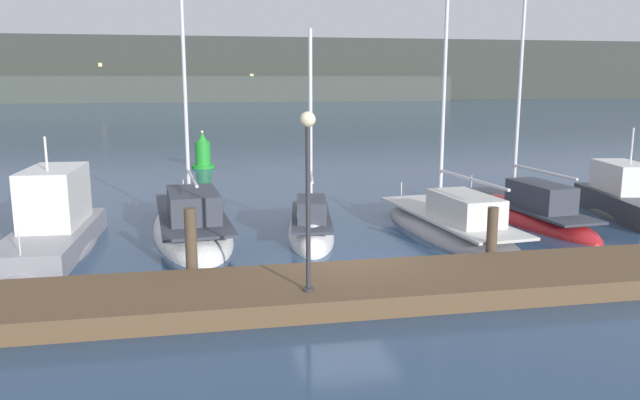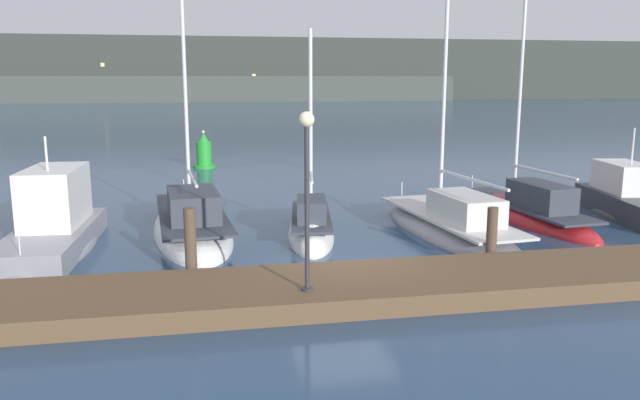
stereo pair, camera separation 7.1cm
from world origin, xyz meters
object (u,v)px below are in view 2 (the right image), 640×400
Objects in this scene: sailboat_berth_5 at (450,228)px; dock_lamppost at (307,172)px; sailboat_berth_3 at (192,229)px; sailboat_berth_4 at (311,232)px; channel_buoy at (204,154)px; sailboat_berth_6 at (525,214)px; motorboat_berth_7 at (627,207)px; motorboat_berth_2 at (53,234)px.

dock_lamppost is at bearing -134.25° from sailboat_berth_5.
sailboat_berth_4 is at bearing -15.26° from sailboat_berth_3.
sailboat_berth_4 is 4.42m from sailboat_berth_5.
sailboat_berth_6 is at bearing -54.37° from channel_buoy.
channel_buoy is at bearing 133.36° from motorboat_berth_7.
channel_buoy is at bearing 88.14° from sailboat_berth_3.
channel_buoy is (-3.18, 16.26, 0.68)m from sailboat_berth_4.
sailboat_berth_5 is 18.55m from channel_buoy.
sailboat_berth_4 is 0.63× the size of sailboat_berth_6.
sailboat_berth_4 reaches higher than dock_lamppost.
channel_buoy is at bearing 125.63° from sailboat_berth_6.
sailboat_berth_3 is at bearing 108.52° from dock_lamppost.
motorboat_berth_7 is (7.23, 1.27, 0.15)m from sailboat_berth_5.
channel_buoy is (0.50, 15.25, 0.65)m from sailboat_berth_3.
sailboat_berth_6 is (15.39, 1.13, -0.29)m from motorboat_berth_2.
dock_lamppost is (-5.57, -5.72, 2.79)m from sailboat_berth_5.
sailboat_berth_3 is 0.91× the size of sailboat_berth_6.
sailboat_berth_3 is at bearing 179.62° from sailboat_berth_6.
sailboat_berth_5 reaches higher than sailboat_berth_3.
motorboat_berth_2 is 1.12× the size of motorboat_berth_7.
sailboat_berth_5 is 6.18× the size of channel_buoy.
motorboat_berth_2 is 3.15× the size of channel_buoy.
dock_lamppost is at bearing -71.48° from sailboat_berth_3.
motorboat_berth_7 is at bearing 9.99° from sailboat_berth_5.
motorboat_berth_7 is at bearing 2.99° from sailboat_berth_4.
sailboat_berth_6 is (11.48, -0.08, 0.03)m from sailboat_berth_3.
sailboat_berth_5 is at bearing -2.23° from motorboat_berth_2.
sailboat_berth_6 reaches higher than dock_lamppost.
sailboat_berth_6 is at bearing 6.77° from sailboat_berth_4.
sailboat_berth_3 is at bearing -91.86° from channel_buoy.
sailboat_berth_4 is 7.86m from sailboat_berth_6.
sailboat_berth_3 is 1.75× the size of motorboat_berth_7.
motorboat_berth_2 is at bearing -178.46° from sailboat_berth_4.
sailboat_berth_3 is at bearing 17.17° from motorboat_berth_2.
sailboat_berth_4 is at bearing 1.54° from motorboat_berth_2.
motorboat_berth_2 is at bearing -177.59° from motorboat_berth_7.
motorboat_berth_7 is (3.80, -0.32, 0.17)m from sailboat_berth_6.
sailboat_berth_6 is at bearing 175.16° from motorboat_berth_7.
sailboat_berth_5 is 7.34m from motorboat_berth_7.
motorboat_berth_2 is 0.51× the size of sailboat_berth_5.
sailboat_berth_4 is 16.58m from channel_buoy.
sailboat_berth_4 is 11.62m from motorboat_berth_7.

